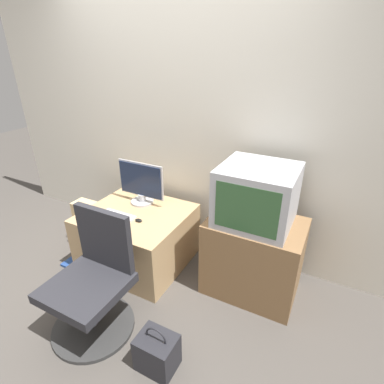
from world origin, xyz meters
TOP-DOWN VIEW (x-y plane):
  - ground_plane at (0.00, 0.00)m, footprint 12.00×12.00m
  - wall_back at (0.00, 1.32)m, footprint 4.40×0.05m
  - desk at (-0.14, 0.77)m, footprint 0.91×0.82m
  - side_stand at (0.94, 0.90)m, footprint 0.74×0.52m
  - main_monitor at (-0.20, 0.96)m, footprint 0.48×0.22m
  - keyboard at (-0.24, 0.64)m, footprint 0.32×0.12m
  - mouse at (-0.02, 0.66)m, footprint 0.07×0.04m
  - crt_tv at (0.91, 0.91)m, footprint 0.55×0.52m
  - office_chair at (0.04, 0.02)m, footprint 0.59×0.59m
  - cardboard_box_lower at (-0.78, 0.77)m, footprint 0.26×0.25m
  - cardboard_box_upper at (-0.78, 0.77)m, footprint 0.24×0.16m
  - handbag at (0.62, -0.07)m, footprint 0.25×0.20m
  - book at (-0.65, 0.41)m, footprint 0.19×0.16m

SIDE VIEW (x-z plane):
  - ground_plane at x=0.00m, z-range 0.00..0.00m
  - book at x=-0.65m, z-range 0.00..0.02m
  - handbag at x=0.62m, z-range -0.04..0.30m
  - cardboard_box_lower at x=-0.78m, z-range 0.00..0.26m
  - desk at x=-0.14m, z-range 0.00..0.53m
  - side_stand at x=0.94m, z-range 0.00..0.66m
  - office_chair at x=0.04m, z-range -0.08..0.80m
  - cardboard_box_upper at x=-0.78m, z-range 0.26..0.47m
  - keyboard at x=-0.24m, z-range 0.53..0.54m
  - mouse at x=-0.02m, z-range 0.53..0.55m
  - main_monitor at x=-0.20m, z-range 0.52..0.93m
  - crt_tv at x=0.91m, z-range 0.66..1.11m
  - wall_back at x=0.00m, z-range 0.00..2.60m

